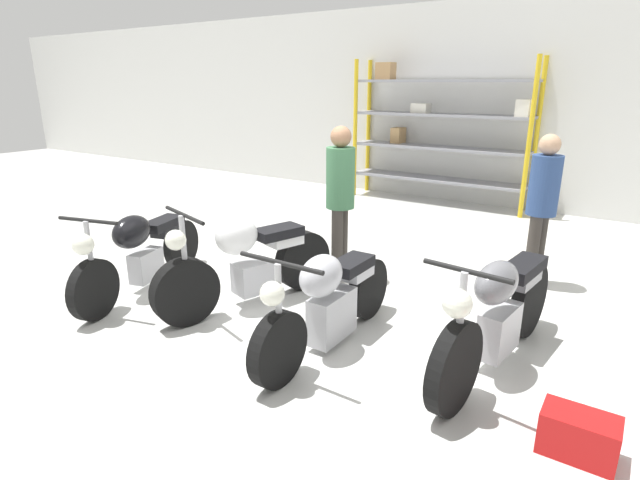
{
  "coord_description": "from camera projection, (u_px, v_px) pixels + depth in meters",
  "views": [
    {
      "loc": [
        2.61,
        -3.55,
        2.2
      ],
      "look_at": [
        0.0,
        0.4,
        0.7
      ],
      "focal_mm": 28.0,
      "sensor_mm": 36.0,
      "label": 1
    }
  ],
  "objects": [
    {
      "name": "shelving_rack",
      "position": [
        438.0,
        127.0,
        9.18
      ],
      "size": [
        3.34,
        0.63,
        2.62
      ],
      "color": "gold",
      "rests_on": "ground_plane"
    },
    {
      "name": "motorcycle_silver",
      "position": [
        328.0,
        301.0,
        4.22
      ],
      "size": [
        0.74,
        1.99,
        0.99
      ],
      "rotation": [
        0.0,
        0.0,
        -1.58
      ],
      "color": "black",
      "rests_on": "ground_plane"
    },
    {
      "name": "ground_plane",
      "position": [
        297.0,
        319.0,
        4.86
      ],
      "size": [
        30.0,
        30.0,
        0.0
      ],
      "primitive_type": "plane",
      "color": "silver"
    },
    {
      "name": "toolbox",
      "position": [
        578.0,
        435.0,
        3.05
      ],
      "size": [
        0.44,
        0.26,
        0.28
      ],
      "color": "red",
      "rests_on": "ground_plane"
    },
    {
      "name": "motorcycle_black",
      "position": [
        140.0,
        250.0,
        5.38
      ],
      "size": [
        0.83,
        2.04,
        0.99
      ],
      "rotation": [
        0.0,
        0.0,
        -1.31
      ],
      "color": "black",
      "rests_on": "ground_plane"
    },
    {
      "name": "person_near_rack",
      "position": [
        543.0,
        199.0,
        5.41
      ],
      "size": [
        0.37,
        0.37,
        1.69
      ],
      "rotation": [
        0.0,
        0.0,
        2.95
      ],
      "color": "#38332D",
      "rests_on": "ground_plane"
    },
    {
      "name": "person_browsing",
      "position": [
        340.0,
        191.0,
        5.56
      ],
      "size": [
        0.38,
        0.38,
        1.76
      ],
      "rotation": [
        0.0,
        0.0,
        3.36
      ],
      "color": "#38332D",
      "rests_on": "ground_plane"
    },
    {
      "name": "motorcycle_white",
      "position": [
        248.0,
        262.0,
        5.03
      ],
      "size": [
        0.93,
        1.99,
        1.08
      ],
      "rotation": [
        0.0,
        0.0,
        -1.87
      ],
      "color": "black",
      "rests_on": "ground_plane"
    },
    {
      "name": "motorcycle_grey",
      "position": [
        499.0,
        312.0,
        3.89
      ],
      "size": [
        0.61,
        2.15,
        1.05
      ],
      "rotation": [
        0.0,
        0.0,
        -1.69
      ],
      "color": "black",
      "rests_on": "ground_plane"
    },
    {
      "name": "back_wall",
      "position": [
        487.0,
        106.0,
        8.96
      ],
      "size": [
        30.0,
        0.08,
        3.6
      ],
      "color": "silver",
      "rests_on": "ground_plane"
    }
  ]
}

